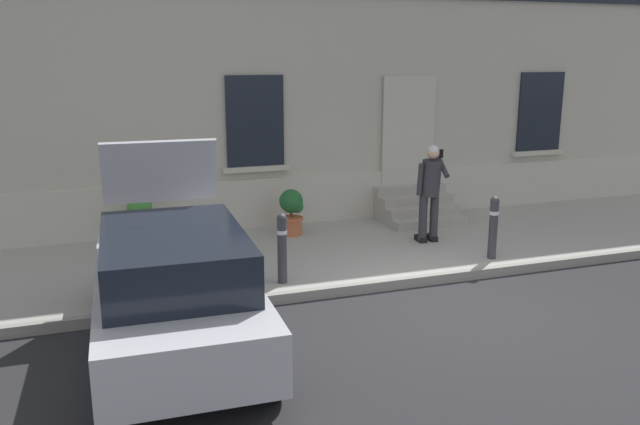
# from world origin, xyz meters

# --- Properties ---
(ground_plane) EXTENTS (80.00, 80.00, 0.00)m
(ground_plane) POSITION_xyz_m (0.00, 0.00, 0.00)
(ground_plane) COLOR #232326
(sidewalk) EXTENTS (24.00, 3.60, 0.15)m
(sidewalk) POSITION_xyz_m (0.00, 2.80, 0.07)
(sidewalk) COLOR #99968E
(sidewalk) RESTS_ON ground
(curb_edge) EXTENTS (24.00, 0.12, 0.15)m
(curb_edge) POSITION_xyz_m (0.00, 0.94, 0.07)
(curb_edge) COLOR gray
(curb_edge) RESTS_ON ground
(building_facade) EXTENTS (24.00, 1.52, 7.50)m
(building_facade) POSITION_xyz_m (0.00, 5.29, 3.73)
(building_facade) COLOR #B2AD9E
(building_facade) RESTS_ON ground
(entrance_stoop) EXTENTS (1.53, 1.28, 0.64)m
(entrance_stoop) POSITION_xyz_m (1.62, 4.12, 0.39)
(entrance_stoop) COLOR #9E998E
(entrance_stoop) RESTS_ON sidewalk
(hatchback_car_silver) EXTENTS (1.89, 4.11, 2.34)m
(hatchback_car_silver) POSITION_xyz_m (-3.70, -0.12, 0.80)
(hatchback_car_silver) COLOR #B7B7BF
(hatchback_car_silver) RESTS_ON ground
(bollard_near_person) EXTENTS (0.15, 0.15, 1.04)m
(bollard_near_person) POSITION_xyz_m (1.58, 1.35, 0.71)
(bollard_near_person) COLOR #333338
(bollard_near_person) RESTS_ON sidewalk
(bollard_far_left) EXTENTS (0.15, 0.15, 1.04)m
(bollard_far_left) POSITION_xyz_m (-1.99, 1.35, 0.71)
(bollard_far_left) COLOR #333338
(bollard_far_left) RESTS_ON sidewalk
(person_on_phone) EXTENTS (0.51, 0.47, 1.75)m
(person_on_phone) POSITION_xyz_m (1.05, 2.54, 1.15)
(person_on_phone) COLOR #2D2D33
(person_on_phone) RESTS_ON sidewalk
(planter_charcoal) EXTENTS (0.44, 0.44, 0.86)m
(planter_charcoal) POSITION_xyz_m (-3.79, 4.19, 0.61)
(planter_charcoal) COLOR #2D2D30
(planter_charcoal) RESTS_ON sidewalk
(planter_terracotta) EXTENTS (0.44, 0.44, 0.86)m
(planter_terracotta) POSITION_xyz_m (-1.11, 3.81, 0.61)
(planter_terracotta) COLOR #B25B38
(planter_terracotta) RESTS_ON sidewalk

